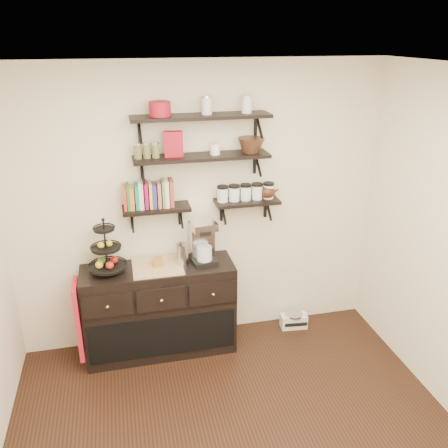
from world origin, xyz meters
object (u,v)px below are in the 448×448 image
sideboard (160,309)px  coffee_maker (203,242)px  fruit_stand (107,255)px  radio (294,320)px

sideboard → coffee_maker: size_ratio=3.42×
fruit_stand → coffee_maker: (0.87, 0.02, 0.02)m
sideboard → radio: (1.39, 0.06, -0.37)m
sideboard → coffee_maker: 0.78m
coffee_maker → radio: coffee_maker is taller
coffee_maker → radio: (0.96, 0.03, -1.01)m
sideboard → radio: sideboard is taller
fruit_stand → radio: 2.08m
coffee_maker → fruit_stand: bearing=173.5°
sideboard → coffee_maker: (0.43, 0.03, 0.64)m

